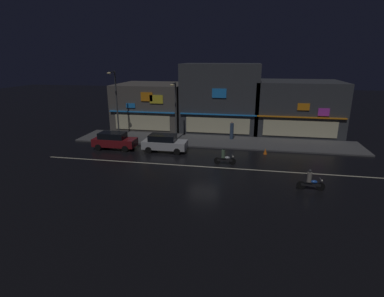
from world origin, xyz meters
name	(u,v)px	position (x,y,z in m)	size (l,w,h in m)	color
ground_plane	(204,167)	(0.00, 0.00, 0.00)	(140.00, 140.00, 0.00)	black
lane_divider_stripe	(204,167)	(0.00, 0.00, 0.01)	(29.00, 0.16, 0.01)	beige
sidewalk_far	(215,141)	(0.00, 7.99, 0.07)	(30.52, 4.98, 0.14)	#4C4C4F
storefront_left_block	(221,98)	(0.00, 13.56, 4.10)	(9.24, 6.32, 8.20)	#383A3F
storefront_center_block	(152,105)	(-9.16, 14.56, 2.81)	(8.61, 8.33, 5.63)	#56514C
storefront_right_block	(296,107)	(9.16, 14.35, 3.11)	(9.94, 7.91, 6.22)	#383A3F
streetlamp_west	(116,99)	(-11.18, 7.82, 4.46)	(0.44, 1.64, 7.34)	#47494C
streetlamp_mid	(175,106)	(-4.29, 7.46, 3.89)	(0.44, 1.64, 6.25)	#47494C
pedestrian_on_sidewalk	(232,131)	(1.75, 9.10, 1.06)	(0.40, 0.40, 1.99)	#334766
parked_car_near_kerb	(114,140)	(-9.73, 3.64, 0.87)	(4.30, 1.98, 1.67)	maroon
parked_car_trailing	(164,143)	(-4.52, 3.69, 0.87)	(4.30, 1.98, 1.67)	silver
motorcycle_lead	(224,157)	(1.60, 0.93, 0.63)	(1.90, 0.60, 1.52)	black
motorcycle_following	(310,181)	(7.90, -3.23, 0.63)	(1.90, 0.60, 1.52)	black
traffic_cone	(265,151)	(5.23, 4.55, 0.28)	(0.36, 0.36, 0.55)	orange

